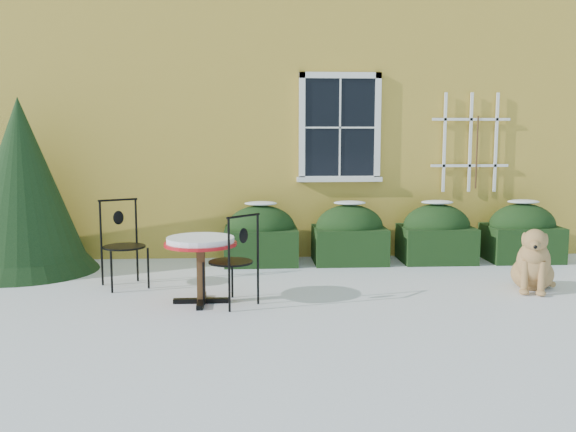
{
  "coord_description": "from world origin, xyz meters",
  "views": [
    {
      "loc": [
        -0.47,
        -6.67,
        1.91
      ],
      "look_at": [
        0.0,
        1.0,
        0.9
      ],
      "focal_mm": 40.0,
      "sensor_mm": 36.0,
      "label": 1
    }
  ],
  "objects": [
    {
      "name": "ground",
      "position": [
        0.0,
        0.0,
        0.0
      ],
      "size": [
        80.0,
        80.0,
        0.0
      ],
      "primitive_type": "plane",
      "color": "white",
      "rests_on": "ground"
    },
    {
      "name": "house",
      "position": [
        0.0,
        7.0,
        3.22
      ],
      "size": [
        12.4,
        8.4,
        6.4
      ],
      "color": "gold",
      "rests_on": "ground"
    },
    {
      "name": "bistro_table",
      "position": [
        -1.01,
        0.39,
        0.63
      ],
      "size": [
        0.81,
        0.81,
        0.75
      ],
      "rotation": [
        0.0,
        0.0,
        -0.17
      ],
      "color": "black",
      "rests_on": "ground"
    },
    {
      "name": "evergreen_shrub",
      "position": [
        -3.55,
        2.22,
        0.96
      ],
      "size": [
        1.97,
        1.97,
        2.38
      ],
      "rotation": [
        0.0,
        0.0,
        0.41
      ],
      "color": "black",
      "rests_on": "ground"
    },
    {
      "name": "dog",
      "position": [
        2.94,
        0.7,
        0.32
      ],
      "size": [
        0.68,
        0.86,
        0.8
      ],
      "rotation": [
        0.0,
        0.0,
        -0.4
      ],
      "color": "tan",
      "rests_on": "ground"
    },
    {
      "name": "patio_chair_near",
      "position": [
        -0.65,
        0.29,
        0.51
      ],
      "size": [
        0.64,
        0.64,
        1.03
      ],
      "rotation": [
        0.0,
        0.0,
        3.9
      ],
      "color": "black",
      "rests_on": "ground"
    },
    {
      "name": "patio_chair_far",
      "position": [
        -2.03,
        1.26,
        0.54
      ],
      "size": [
        0.64,
        0.64,
        1.08
      ],
      "rotation": [
        0.0,
        0.0,
        0.46
      ],
      "color": "black",
      "rests_on": "ground"
    },
    {
      "name": "hedge_row",
      "position": [
        1.65,
        2.55,
        0.4
      ],
      "size": [
        4.95,
        0.8,
        0.91
      ],
      "color": "black",
      "rests_on": "ground"
    }
  ]
}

